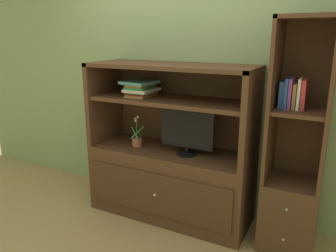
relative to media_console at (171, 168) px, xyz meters
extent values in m
plane|color=tan|center=(0.00, -0.40, -0.49)|extent=(8.00, 8.00, 0.00)
cube|color=#8C9E6B|center=(0.00, 0.35, 0.91)|extent=(6.00, 0.10, 2.80)
cube|color=#4C2D1C|center=(0.00, 0.00, -0.15)|extent=(1.57, 0.57, 0.68)
cube|color=#462A19|center=(0.00, -0.30, -0.15)|extent=(1.44, 0.02, 0.41)
sphere|color=silver|center=(0.00, -0.32, -0.15)|extent=(0.02, 0.02, 0.02)
cube|color=#4C2D1C|center=(-0.76, 0.00, 0.60)|extent=(0.05, 0.57, 0.82)
cube|color=#4C2D1C|center=(0.76, 0.00, 0.60)|extent=(0.05, 0.57, 0.82)
cube|color=#4C2D1C|center=(0.00, 0.27, 0.60)|extent=(1.57, 0.02, 0.82)
cube|color=#4C2D1C|center=(0.00, 0.00, 0.99)|extent=(1.57, 0.57, 0.04)
cube|color=#4C2D1C|center=(0.00, 0.00, 0.67)|extent=(1.47, 0.52, 0.04)
cylinder|color=black|center=(0.19, -0.05, 0.19)|extent=(0.19, 0.19, 0.01)
cylinder|color=black|center=(0.19, -0.05, 0.23)|extent=(0.03, 0.03, 0.06)
cube|color=black|center=(0.19, -0.05, 0.45)|extent=(0.51, 0.02, 0.38)
cube|color=black|center=(0.19, -0.06, 0.45)|extent=(0.47, 0.00, 0.34)
cylinder|color=#B26642|center=(-0.35, -0.05, 0.23)|extent=(0.10, 0.10, 0.08)
cylinder|color=#3D6B33|center=(-0.35, -0.05, 0.38)|extent=(0.01, 0.01, 0.22)
cube|color=#2D7A38|center=(-0.32, -0.05, 0.32)|extent=(0.01, 0.09, 0.09)
cube|color=#2D7A38|center=(-0.36, -0.03, 0.32)|extent=(0.12, 0.07, 0.12)
cube|color=#2D7A38|center=(-0.36, -0.07, 0.32)|extent=(0.12, 0.05, 0.12)
sphere|color=#DB9EC6|center=(-0.36, -0.05, 0.44)|extent=(0.03, 0.03, 0.03)
sphere|color=#DB9EC6|center=(-0.36, -0.05, 0.46)|extent=(0.02, 0.02, 0.02)
sphere|color=#DB9EC6|center=(-0.34, -0.04, 0.48)|extent=(0.03, 0.03, 0.03)
cube|color=#A56638|center=(-0.31, -0.01, 0.70)|extent=(0.21, 0.33, 0.02)
cube|color=#A56638|center=(-0.32, -0.01, 0.72)|extent=(0.23, 0.25, 0.02)
cube|color=silver|center=(-0.30, -0.01, 0.75)|extent=(0.25, 0.32, 0.03)
cube|color=#338C4C|center=(-0.33, -0.02, 0.77)|extent=(0.22, 0.29, 0.02)
cube|color=#A56638|center=(-0.32, 0.00, 0.79)|extent=(0.19, 0.28, 0.03)
cube|color=teal|center=(-0.33, -0.01, 0.82)|extent=(0.31, 0.33, 0.03)
cube|color=#4C2D1C|center=(1.12, 0.00, -0.19)|extent=(0.44, 0.45, 0.59)
sphere|color=silver|center=(1.12, -0.24, -0.05)|extent=(0.02, 0.02, 0.02)
sphere|color=silver|center=(1.12, -0.24, -0.31)|extent=(0.02, 0.02, 0.02)
cube|color=#4C2D1C|center=(0.92, 0.00, 0.75)|extent=(0.03, 0.45, 1.29)
cube|color=#4C2D1C|center=(1.33, 0.00, 0.75)|extent=(0.03, 0.45, 1.29)
cube|color=#4C2D1C|center=(1.12, 0.21, 0.75)|extent=(0.44, 0.02, 1.29)
cube|color=#4C2D1C|center=(1.12, 0.00, 0.68)|extent=(0.38, 0.41, 0.03)
cube|color=#4C2D1C|center=(1.12, 0.00, 1.38)|extent=(0.44, 0.45, 0.03)
cube|color=#2D519E|center=(0.98, 0.00, 0.80)|extent=(0.04, 0.12, 0.21)
cube|color=#2D519E|center=(1.02, 0.00, 0.82)|extent=(0.02, 0.17, 0.24)
cube|color=purple|center=(1.04, 0.00, 0.81)|extent=(0.02, 0.16, 0.23)
cube|color=#A56638|center=(1.07, 0.00, 0.80)|extent=(0.03, 0.13, 0.20)
cube|color=silver|center=(1.11, 0.00, 0.82)|extent=(0.02, 0.14, 0.24)
cube|color=red|center=(1.14, 0.00, 0.81)|extent=(0.03, 0.13, 0.23)
camera|label=1|loc=(1.37, -2.67, 1.24)|focal=35.25mm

